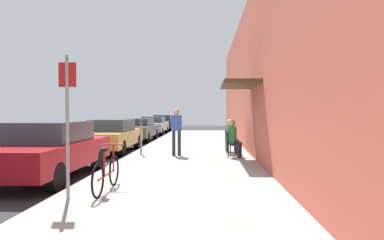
{
  "coord_description": "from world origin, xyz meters",
  "views": [
    {
      "loc": [
        2.92,
        -9.93,
        1.71
      ],
      "look_at": [
        2.07,
        8.19,
        1.25
      ],
      "focal_mm": 30.93,
      "sensor_mm": 36.0,
      "label": 1
    }
  ],
  "objects_px": {
    "seated_patron_1": "(232,135)",
    "seated_patron_2": "(231,134)",
    "parked_car_2": "(138,129)",
    "bicycle_0": "(107,173)",
    "parking_meter": "(141,134)",
    "cafe_chair_0": "(232,143)",
    "seated_patron_0": "(234,137)",
    "parked_car_3": "(153,125)",
    "parked_car_4": "(163,122)",
    "cafe_chair_2": "(229,139)",
    "street_sign": "(67,115)",
    "parked_car_0": "(50,149)",
    "parked_car_1": "(111,135)",
    "cafe_chair_1": "(231,141)",
    "pedestrian_standing": "(176,128)"
  },
  "relations": [
    {
      "from": "seated_patron_1",
      "to": "seated_patron_2",
      "type": "xyz_separation_m",
      "value": [
        -0.0,
        0.76,
        0.0
      ]
    },
    {
      "from": "parked_car_2",
      "to": "bicycle_0",
      "type": "height_order",
      "value": "parked_car_2"
    },
    {
      "from": "parking_meter",
      "to": "cafe_chair_0",
      "type": "bearing_deg",
      "value": -10.62
    },
    {
      "from": "seated_patron_0",
      "to": "seated_patron_1",
      "type": "distance_m",
      "value": 0.87
    },
    {
      "from": "parked_car_3",
      "to": "parked_car_4",
      "type": "height_order",
      "value": "parked_car_4"
    },
    {
      "from": "parked_car_2",
      "to": "parking_meter",
      "type": "relative_size",
      "value": 3.33
    },
    {
      "from": "parked_car_2",
      "to": "cafe_chair_2",
      "type": "relative_size",
      "value": 5.06
    },
    {
      "from": "seated_patron_2",
      "to": "cafe_chair_0",
      "type": "bearing_deg",
      "value": -92.04
    },
    {
      "from": "parked_car_3",
      "to": "street_sign",
      "type": "bearing_deg",
      "value": -85.37
    },
    {
      "from": "parked_car_3",
      "to": "cafe_chair_0",
      "type": "distance_m",
      "value": 13.73
    },
    {
      "from": "parking_meter",
      "to": "cafe_chair_2",
      "type": "xyz_separation_m",
      "value": [
        3.33,
        0.98,
        -0.26
      ]
    },
    {
      "from": "cafe_chair_2",
      "to": "bicycle_0",
      "type": "bearing_deg",
      "value": -113.21
    },
    {
      "from": "parked_car_0",
      "to": "parked_car_1",
      "type": "relative_size",
      "value": 1.0
    },
    {
      "from": "seated_patron_2",
      "to": "parked_car_2",
      "type": "bearing_deg",
      "value": 130.78
    },
    {
      "from": "parked_car_4",
      "to": "street_sign",
      "type": "bearing_deg",
      "value": -86.4
    },
    {
      "from": "parked_car_2",
      "to": "parked_car_4",
      "type": "bearing_deg",
      "value": 90.0
    },
    {
      "from": "parked_car_3",
      "to": "street_sign",
      "type": "height_order",
      "value": "street_sign"
    },
    {
      "from": "street_sign",
      "to": "cafe_chair_1",
      "type": "bearing_deg",
      "value": 62.65
    },
    {
      "from": "parked_car_0",
      "to": "parked_car_4",
      "type": "height_order",
      "value": "parked_car_0"
    },
    {
      "from": "parked_car_3",
      "to": "street_sign",
      "type": "distance_m",
      "value": 18.61
    },
    {
      "from": "parked_car_0",
      "to": "parked_car_3",
      "type": "height_order",
      "value": "parked_car_0"
    },
    {
      "from": "parked_car_2",
      "to": "seated_patron_2",
      "type": "xyz_separation_m",
      "value": [
        4.94,
        -5.73,
        0.12
      ]
    },
    {
      "from": "seated_patron_0",
      "to": "cafe_chair_1",
      "type": "height_order",
      "value": "seated_patron_0"
    },
    {
      "from": "parked_car_1",
      "to": "seated_patron_1",
      "type": "relative_size",
      "value": 3.41
    },
    {
      "from": "parked_car_1",
      "to": "parked_car_2",
      "type": "xyz_separation_m",
      "value": [
        0.0,
        5.23,
        -0.02
      ]
    },
    {
      "from": "parked_car_2",
      "to": "parked_car_3",
      "type": "bearing_deg",
      "value": 90.0
    },
    {
      "from": "parked_car_0",
      "to": "seated_patron_2",
      "type": "distance_m",
      "value": 6.96
    },
    {
      "from": "parked_car_4",
      "to": "pedestrian_standing",
      "type": "relative_size",
      "value": 2.59
    },
    {
      "from": "parked_car_0",
      "to": "seated_patron_0",
      "type": "bearing_deg",
      "value": 33.54
    },
    {
      "from": "bicycle_0",
      "to": "cafe_chair_0",
      "type": "relative_size",
      "value": 1.97
    },
    {
      "from": "bicycle_0",
      "to": "cafe_chair_2",
      "type": "height_order",
      "value": "bicycle_0"
    },
    {
      "from": "parked_car_2",
      "to": "seated_patron_1",
      "type": "relative_size",
      "value": 3.41
    },
    {
      "from": "parked_car_0",
      "to": "seated_patron_1",
      "type": "relative_size",
      "value": 3.41
    },
    {
      "from": "parked_car_1",
      "to": "pedestrian_standing",
      "type": "height_order",
      "value": "pedestrian_standing"
    },
    {
      "from": "bicycle_0",
      "to": "seated_patron_2",
      "type": "height_order",
      "value": "seated_patron_2"
    },
    {
      "from": "street_sign",
      "to": "cafe_chair_0",
      "type": "height_order",
      "value": "street_sign"
    },
    {
      "from": "cafe_chair_1",
      "to": "seated_patron_0",
      "type": "bearing_deg",
      "value": -85.98
    },
    {
      "from": "bicycle_0",
      "to": "cafe_chair_2",
      "type": "relative_size",
      "value": 1.97
    },
    {
      "from": "pedestrian_standing",
      "to": "parked_car_1",
      "type": "bearing_deg",
      "value": 148.52
    },
    {
      "from": "parked_car_0",
      "to": "seated_patron_0",
      "type": "distance_m",
      "value": 5.93
    },
    {
      "from": "parked_car_2",
      "to": "pedestrian_standing",
      "type": "bearing_deg",
      "value": -67.5
    },
    {
      "from": "bicycle_0",
      "to": "cafe_chair_1",
      "type": "xyz_separation_m",
      "value": [
        2.87,
        5.92,
        0.14
      ]
    },
    {
      "from": "cafe_chair_0",
      "to": "seated_patron_1",
      "type": "distance_m",
      "value": 0.87
    },
    {
      "from": "parked_car_0",
      "to": "pedestrian_standing",
      "type": "height_order",
      "value": "pedestrian_standing"
    },
    {
      "from": "seated_patron_0",
      "to": "seated_patron_2",
      "type": "height_order",
      "value": "same"
    },
    {
      "from": "street_sign",
      "to": "cafe_chair_0",
      "type": "bearing_deg",
      "value": 59.27
    },
    {
      "from": "parking_meter",
      "to": "seated_patron_1",
      "type": "height_order",
      "value": "parking_meter"
    },
    {
      "from": "parked_car_1",
      "to": "pedestrian_standing",
      "type": "bearing_deg",
      "value": -31.48
    },
    {
      "from": "parking_meter",
      "to": "cafe_chair_1",
      "type": "height_order",
      "value": "parking_meter"
    },
    {
      "from": "parked_car_4",
      "to": "seated_patron_0",
      "type": "bearing_deg",
      "value": -74.77
    }
  ]
}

